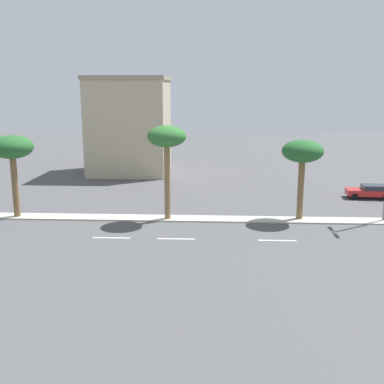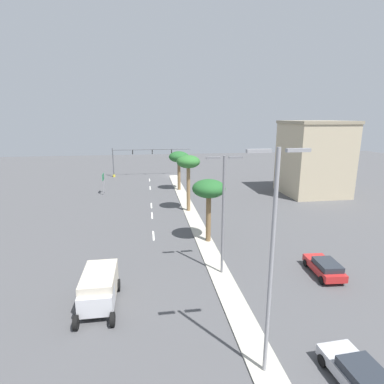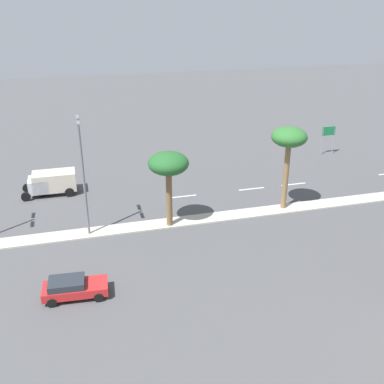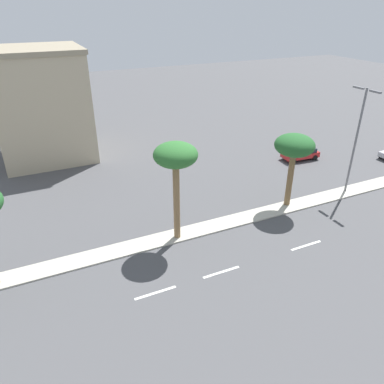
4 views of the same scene
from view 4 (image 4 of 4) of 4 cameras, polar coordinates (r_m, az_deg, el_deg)
name	(u,v)px [view 4 (image 4 of 4)]	position (r m, az deg, el deg)	size (l,w,h in m)	color
ground_plane	(288,207)	(34.39, 14.73, -2.31)	(160.00, 160.00, 0.00)	#4C4C4F
median_curb	(375,184)	(41.63, 26.51, 1.07)	(1.80, 97.59, 0.12)	#B7B2A3
lane_stripe_mid	(156,293)	(24.48, -5.69, -15.33)	(0.20, 2.80, 0.01)	silver
lane_stripe_far	(221,272)	(25.96, 4.59, -12.31)	(0.20, 2.80, 0.01)	silver
lane_stripe_outboard	(306,246)	(29.64, 17.30, -7.95)	(0.20, 2.80, 0.01)	silver
commercial_building	(42,105)	(45.85, -22.32, 12.41)	(9.82, 10.02, 12.32)	tan
palm_tree_rear	(176,159)	(25.99, -2.56, 5.19)	(3.19, 3.19, 7.79)	olive
palm_tree_left	(294,147)	(32.39, 15.62, 6.71)	(3.41, 3.41, 6.63)	brown
street_lamp_leading	(357,134)	(36.86, 24.30, 8.25)	(2.90, 0.24, 9.90)	slate
sedan_red_right	(301,153)	(45.09, 16.62, 5.79)	(2.20, 4.38, 1.38)	red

